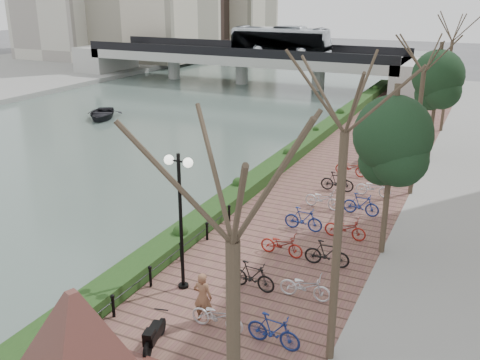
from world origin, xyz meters
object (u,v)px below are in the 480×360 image
Objects in this scene: lamppost at (180,193)px; motorcycle at (154,333)px; pedestrian at (203,297)px; granite_monument at (78,348)px; boat at (102,114)px.

lamppost reaches higher than motorcycle.
lamppost reaches higher than pedestrian.
granite_monument is 4.44m from pedestrian.
pedestrian is at bearing -74.29° from boat.
motorcycle is at bearing -77.21° from boat.
pedestrian reaches higher than motorcycle.
lamppost is 1.15× the size of boat.
motorcycle is 31.96m from boat.
boat is (-21.95, 22.12, -0.87)m from pedestrian.
boat is at bearing 128.51° from granite_monument.
lamppost is 3.38m from pedestrian.
lamppost reaches higher than granite_monument.
boat is (-21.32, 23.80, -0.48)m from motorcycle.
granite_monument is at bearing -83.83° from lamppost.
granite_monument is 2.85m from motorcycle.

